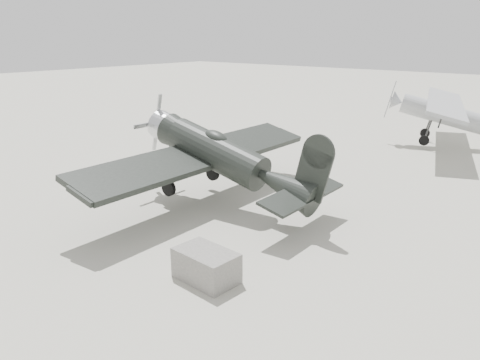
% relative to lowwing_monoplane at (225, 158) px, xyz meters
% --- Properties ---
extents(ground, '(160.00, 160.00, 0.00)m').
position_rel_lowwing_monoplane_xyz_m(ground, '(3.04, -1.66, -2.10)').
color(ground, gray).
rests_on(ground, ground).
extents(lowwing_monoplane, '(8.81, 12.21, 3.97)m').
position_rel_lowwing_monoplane_xyz_m(lowwing_monoplane, '(0.00, 0.00, 0.00)').
color(lowwing_monoplane, black).
rests_on(lowwing_monoplane, ground).
extents(highwing_monoplane, '(8.86, 12.31, 3.50)m').
position_rel_lowwing_monoplane_xyz_m(highwing_monoplane, '(4.06, 17.09, 0.09)').
color(highwing_monoplane, '#B0B2B6').
rests_on(highwing_monoplane, ground).
extents(equipment_block, '(1.89, 1.26, 0.91)m').
position_rel_lowwing_monoplane_xyz_m(equipment_block, '(3.55, -4.92, -1.64)').
color(equipment_block, slate).
rests_on(equipment_block, ground).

